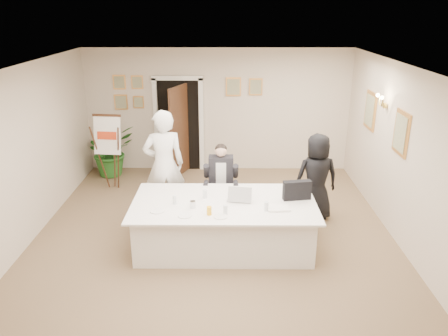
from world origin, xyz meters
TOP-DOWN VIEW (x-y plane):
  - floor at (0.00, 0.00)m, footprint 7.00×7.00m
  - ceiling at (0.00, 0.00)m, footprint 6.00×7.00m
  - wall_back at (0.00, 3.50)m, footprint 6.00×0.10m
  - wall_front at (0.00, -3.50)m, footprint 6.00×0.10m
  - wall_left at (-3.00, 0.00)m, footprint 0.10×7.00m
  - wall_right at (3.00, 0.00)m, footprint 0.10×7.00m
  - doorway at (-0.88, 3.32)m, footprint 1.14×0.86m
  - pictures_back_wall at (-0.80, 3.47)m, footprint 3.40×0.06m
  - pictures_right_wall at (2.97, 1.20)m, footprint 0.06×2.20m
  - wall_sconce at (2.90, 1.20)m, footprint 0.20×0.30m
  - conference_table at (0.17, -0.12)m, footprint 2.86×1.52m
  - seated_man at (0.11, 0.97)m, footprint 0.72×0.75m
  - flip_chart at (-2.20, 2.24)m, footprint 0.56×0.38m
  - standing_man at (-0.90, 0.96)m, footprint 0.83×0.65m
  - standing_woman at (1.80, 0.90)m, footprint 0.83×0.60m
  - potted_palm at (-2.43, 3.07)m, footprint 1.37×1.36m
  - laptop at (0.41, -0.01)m, footprint 0.42×0.43m
  - laptop_bag at (1.32, 0.01)m, footprint 0.45×0.19m
  - paper_stack at (0.99, -0.36)m, footprint 0.35×0.26m
  - plate_left at (-0.82, -0.45)m, footprint 0.25×0.25m
  - plate_mid at (-0.40, -0.60)m, footprint 0.25×0.25m
  - plate_near at (0.12, -0.63)m, footprint 0.24×0.24m
  - glass_a at (-0.59, -0.19)m, footprint 0.07×0.07m
  - glass_b at (0.19, -0.53)m, footprint 0.07×0.07m
  - glass_c at (0.80, -0.41)m, footprint 0.07×0.07m
  - glass_d at (-0.13, 0.04)m, footprint 0.08×0.08m
  - oj_glass at (-0.04, -0.56)m, footprint 0.08×0.08m
  - steel_jug at (-0.30, -0.33)m, footprint 0.11×0.11m

SIDE VIEW (x-z plane):
  - floor at x=0.00m, z-range 0.00..0.00m
  - conference_table at x=0.17m, z-range 0.01..0.78m
  - potted_palm at x=-2.43m, z-range 0.00..1.15m
  - seated_man at x=0.11m, z-range 0.00..1.39m
  - flip_chart at x=-2.20m, z-range -0.06..1.53m
  - plate_left at x=-0.82m, z-range 0.78..0.79m
  - plate_mid at x=-0.40m, z-range 0.78..0.79m
  - plate_near at x=0.12m, z-range 0.78..0.79m
  - paper_stack at x=0.99m, z-range 0.78..0.81m
  - standing_woman at x=1.80m, z-range 0.00..1.59m
  - steel_jug at x=-0.30m, z-range 0.78..0.89m
  - oj_glass at x=-0.04m, z-range 0.78..0.91m
  - glass_a at x=-0.59m, z-range 0.77..0.92m
  - glass_b at x=0.19m, z-range 0.77..0.92m
  - glass_c at x=0.80m, z-range 0.77..0.92m
  - glass_d at x=-0.13m, z-range 0.77..0.92m
  - laptop at x=0.41m, z-range 0.77..1.05m
  - laptop_bag at x=1.32m, z-range 0.77..1.08m
  - standing_man at x=-0.90m, z-range 0.00..1.99m
  - doorway at x=-0.88m, z-range -0.06..2.14m
  - wall_back at x=0.00m, z-range 0.00..2.80m
  - wall_front at x=0.00m, z-range 0.00..2.80m
  - wall_left at x=-3.00m, z-range 0.00..2.80m
  - wall_right at x=3.00m, z-range 0.00..2.80m
  - pictures_right_wall at x=2.97m, z-range 1.35..2.15m
  - pictures_back_wall at x=-0.80m, z-range 1.45..2.25m
  - wall_sconce at x=2.90m, z-range 1.98..2.22m
  - ceiling at x=0.00m, z-range 2.79..2.81m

